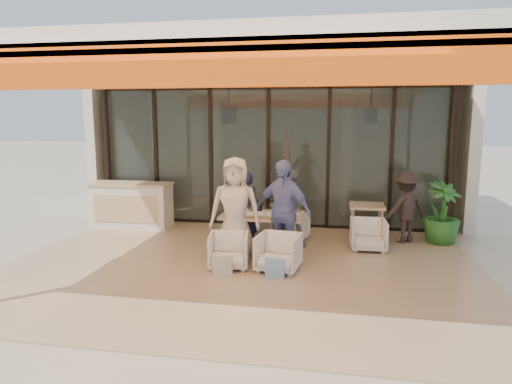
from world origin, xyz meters
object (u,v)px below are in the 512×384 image
chair_near_right (278,251)px  diner_cream (235,209)px  diner_navy (245,209)px  potted_palm (442,213)px  diner_grey (288,209)px  chair_far_left (250,224)px  chair_near_left (229,249)px  standing_woman (405,208)px  side_chair (368,233)px  host_counter (131,205)px  side_table (367,210)px  dining_table (262,217)px  chair_far_right (291,225)px  diner_periwinkle (282,212)px

chair_near_right → diner_cream: size_ratio=0.38×
diner_navy → potted_palm: diner_navy is taller
diner_grey → potted_palm: 3.07m
chair_far_left → chair_near_left: 1.90m
chair_near_left → diner_navy: diner_navy is taller
standing_woman → potted_palm: (0.70, 0.06, -0.09)m
chair_near_left → diner_cream: size_ratio=0.36×
diner_grey → side_chair: diner_grey is taller
chair_near_right → diner_navy: diner_navy is taller
chair_near_right → diner_navy: 1.68m
diner_cream → chair_near_right: bearing=-34.8°
host_counter → chair_far_left: bearing=-9.1°
chair_near_right → side_chair: size_ratio=1.03×
diner_grey → side_table: diner_grey is taller
host_counter → side_chair: host_counter is taller
side_table → chair_near_left: bearing=-136.8°
chair_far_left → potted_palm: potted_palm is taller
dining_table → side_chair: (1.95, 0.51, -0.35)m
diner_navy → potted_palm: size_ratio=1.16×
side_chair → chair_near_left: bearing=-150.8°
dining_table → side_chair: size_ratio=2.24×
diner_navy → standing_woman: size_ratio=1.02×
host_counter → potted_palm: potted_palm is taller
chair_near_right → side_chair: bearing=51.9°
host_counter → chair_near_left: 3.71m
side_table → side_chair: size_ratio=1.11×
chair_far_right → potted_palm: bearing=-160.6°
side_table → standing_woman: bearing=-7.8°
host_counter → diner_navy: 3.02m
chair_near_right → potted_palm: size_ratio=0.54×
chair_near_right → chair_far_right: bearing=98.0°
diner_grey → side_table: size_ratio=2.04×
diner_navy → host_counter: bearing=-39.3°
chair_far_left → diner_navy: (-0.00, -0.50, 0.42)m
dining_table → chair_near_right: size_ratio=2.17×
diner_cream → diner_periwinkle: diner_cream is taller
chair_near_left → diner_periwinkle: diner_periwinkle is taller
diner_navy → side_chair: 2.40m
chair_far_left → diner_cream: (0.00, -1.40, 0.60)m
chair_near_left → diner_periwinkle: bearing=21.3°
diner_cream → diner_periwinkle: 0.84m
host_counter → potted_palm: bearing=-1.5°
potted_palm → chair_near_left: bearing=-150.2°
chair_far_left → chair_near_left: bearing=106.9°
host_counter → diner_periwinkle: size_ratio=1.03×
chair_far_left → chair_near_right: (0.84, -1.90, 0.03)m
chair_near_right → diner_periwinkle: (0.00, 0.50, 0.55)m
standing_woman → side_chair: bearing=9.5°
chair_near_left → side_table: side_table is taller
dining_table → chair_far_right: 1.09m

